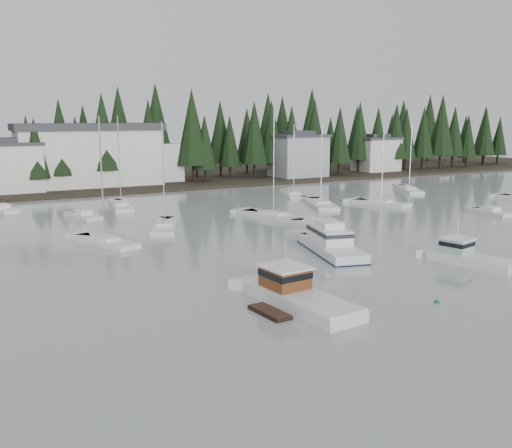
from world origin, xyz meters
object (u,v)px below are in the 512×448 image
Objects in this scene: harbor_inn at (101,155)px; sailboat_9 at (273,217)px; sailboat_0 at (165,227)px; sailboat_2 at (293,196)px; house_east_a at (298,155)px; runabout_1 at (314,226)px; runabout_4 at (84,217)px; house_east_b at (376,153)px; sailboat_6 at (121,207)px; sailboat_4 at (409,190)px; runabout_3 at (2,210)px; sailboat_8 at (381,204)px; lobster_boat_teal at (468,259)px; runabout_2 at (491,213)px; house_west at (12,166)px; cabin_cruiser_center at (330,245)px; sailboat_1 at (321,205)px; lobster_boat_brown at (296,298)px.

sailboat_9 is at bearing -74.79° from harbor_inn.
sailboat_0 is 1.05× the size of sailboat_2.
house_east_a is at bearing -11.70° from sailboat_2.
sailboat_9 reaches higher than runabout_1.
runabout_4 is (-48.61, -26.80, -4.77)m from house_east_a.
house_east_b is 67.91m from sailboat_6.
house_east_a is at bearing -51.37° from sailboat_9.
sailboat_4 is 1.81× the size of runabout_3.
house_east_a is 0.89× the size of sailboat_2.
sailboat_0 is (-41.76, -37.65, -4.84)m from house_east_a.
sailboat_8 is at bearing -117.04° from runabout_4.
sailboat_2 is at bearing 108.60° from sailboat_4.
lobster_boat_teal is at bearing 133.50° from sailboat_8.
sailboat_0 is (-2.80, -41.99, -5.71)m from harbor_inn.
house_east_a is 48.97m from runabout_2.
house_east_b is 67.57m from runabout_1.
sailboat_4 is at bearing -50.75° from lobster_boat_teal.
sailboat_8 is (45.58, -36.75, -4.60)m from house_west.
harbor_inn is at bearing -31.70° from runabout_4.
house_east_a is at bearing -75.61° from runabout_4.
cabin_cruiser_center is 37.55m from sailboat_6.
house_east_b is at bearing -2.20° from harbor_inn.
sailboat_0 is 1.05× the size of sailboat_1.
house_east_b is 1.44× the size of runabout_1.
runabout_3 is at bearing 20.43° from lobster_boat_teal.
sailboat_0 is at bearing 55.34° from runabout_1.
runabout_4 is at bearing -151.13° from house_east_a.
sailboat_6 is (-42.07, -20.09, -4.83)m from house_east_a.
sailboat_0 reaches higher than lobster_boat_brown.
house_east_a is at bearing -39.23° from runabout_1.
house_east_a is 80.37m from lobster_boat_brown.
sailboat_0 is 1.88× the size of runabout_3.
harbor_inn is at bearing 84.35° from sailboat_4.
house_east_a is 0.96× the size of cabin_cruiser_center.
harbor_inn is 36.26m from sailboat_2.
sailboat_1 is at bearing 133.41° from sailboat_4.
sailboat_9 is at bearing 137.59° from sailboat_4.
sailboat_9 is (15.46, 30.00, -0.46)m from lobster_boat_brown.
runabout_1 is (27.73, -46.09, -4.52)m from house_west.
sailboat_1 reaches higher than sailboat_8.
house_east_b is 79.49m from cabin_cruiser_center.
sailboat_9 reaches higher than lobster_boat_brown.
lobster_boat_teal is (14.87, -69.85, -5.28)m from harbor_inn.
runabout_3 is at bearing 9.84° from lobster_boat_brown.
sailboat_0 reaches higher than runabout_2.
runabout_2 is (-1.00, -48.73, -4.77)m from house_east_a.
house_east_b is 0.80× the size of sailboat_1.
cabin_cruiser_center reaches higher than lobster_boat_teal.
sailboat_2 is at bearing -12.29° from cabin_cruiser_center.
runabout_3 and runabout_4 have the same top height.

